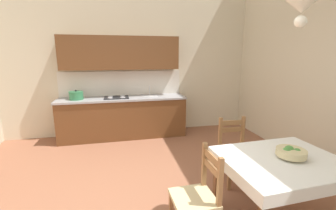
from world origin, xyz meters
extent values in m
cube|color=#935B42|center=(0.00, 0.00, -0.05)|extent=(6.14, 6.08, 0.10)
cube|color=beige|center=(0.00, 2.80, 2.13)|extent=(6.14, 0.12, 4.26)
cube|color=brown|center=(-0.22, 2.43, 0.43)|extent=(2.71, 0.60, 0.86)
cube|color=#9E9EA3|center=(-0.22, 2.42, 0.88)|extent=(2.74, 0.63, 0.04)
cube|color=silver|center=(-0.22, 2.72, 1.18)|extent=(2.71, 0.01, 0.55)
cube|color=brown|center=(-0.22, 2.56, 1.85)|extent=(2.50, 0.34, 0.70)
cube|color=black|center=(-0.22, 2.16, 0.04)|extent=(2.67, 0.02, 0.09)
cylinder|color=silver|center=(0.39, 2.43, 0.90)|extent=(0.34, 0.34, 0.02)
cylinder|color=silver|center=(0.39, 2.57, 1.01)|extent=(0.02, 0.02, 0.22)
cube|color=black|center=(-0.36, 2.43, 0.91)|extent=(0.52, 0.42, 0.01)
cylinder|color=silver|center=(-0.49, 2.33, 0.92)|extent=(0.11, 0.11, 0.01)
cylinder|color=silver|center=(-0.23, 2.33, 0.92)|extent=(0.11, 0.11, 0.01)
cylinder|color=silver|center=(-0.49, 2.53, 0.92)|extent=(0.11, 0.11, 0.01)
cylinder|color=silver|center=(-0.23, 2.53, 0.92)|extent=(0.11, 0.11, 0.01)
cylinder|color=#337A4C|center=(-1.17, 2.41, 0.98)|extent=(0.28, 0.28, 0.15)
cylinder|color=#337A4C|center=(-1.17, 2.41, 1.06)|extent=(0.29, 0.29, 0.02)
sphere|color=black|center=(-1.17, 2.41, 1.08)|extent=(0.04, 0.04, 0.04)
cube|color=brown|center=(1.32, -0.68, 0.74)|extent=(1.21, 0.99, 0.02)
cube|color=brown|center=(0.78, -0.28, 0.36)|extent=(0.07, 0.07, 0.73)
cube|color=brown|center=(1.83, -0.24, 0.36)|extent=(0.07, 0.07, 0.73)
cube|color=white|center=(1.32, -0.68, 0.75)|extent=(1.27, 1.05, 0.00)
cube|color=white|center=(1.34, -1.18, 0.69)|extent=(1.23, 0.05, 0.12)
cube|color=white|center=(1.30, -0.17, 0.69)|extent=(1.23, 0.05, 0.12)
cube|color=white|center=(0.70, -0.70, 0.69)|extent=(0.05, 1.00, 0.12)
cube|color=white|center=(1.94, -0.65, 0.69)|extent=(0.05, 1.00, 0.12)
cube|color=#D1BC89|center=(1.27, 0.17, 0.43)|extent=(0.43, 0.43, 0.04)
cube|color=#996B42|center=(1.45, -0.02, 0.21)|extent=(0.05, 0.05, 0.41)
cube|color=#996B42|center=(1.09, -0.01, 0.21)|extent=(0.05, 0.05, 0.41)
cube|color=#996B42|center=(1.46, 0.34, 0.46)|extent=(0.05, 0.05, 0.93)
cube|color=#996B42|center=(1.10, 0.35, 0.46)|extent=(0.05, 0.05, 0.93)
cube|color=#996B42|center=(1.28, 0.35, 0.84)|extent=(0.32, 0.03, 0.07)
cube|color=#996B42|center=(1.28, 0.35, 0.74)|extent=(0.32, 0.03, 0.07)
cube|color=#D1BC89|center=(0.34, -0.68, 0.43)|extent=(0.43, 0.43, 0.04)
cube|color=#996B42|center=(0.16, -0.50, 0.21)|extent=(0.05, 0.05, 0.41)
cube|color=#996B42|center=(0.52, -0.85, 0.46)|extent=(0.05, 0.05, 0.93)
cube|color=#996B42|center=(0.52, -0.49, 0.46)|extent=(0.05, 0.05, 0.93)
cube|color=#996B42|center=(0.52, -0.67, 0.84)|extent=(0.03, 0.32, 0.07)
cube|color=#996B42|center=(0.52, -0.67, 0.74)|extent=(0.03, 0.32, 0.07)
cylinder|color=beige|center=(1.41, -0.68, 0.77)|extent=(0.17, 0.17, 0.02)
cylinder|color=beige|center=(1.41, -0.68, 0.81)|extent=(0.30, 0.30, 0.07)
sphere|color=#4C8E3D|center=(1.36, -0.67, 0.82)|extent=(0.09, 0.09, 0.09)
sphere|color=#4C8E3D|center=(1.46, -0.70, 0.82)|extent=(0.08, 0.08, 0.08)
sphere|color=#4C8E3D|center=(1.41, -0.65, 0.83)|extent=(0.10, 0.10, 0.10)
cone|color=silver|center=(1.31, -0.70, 2.25)|extent=(0.32, 0.32, 0.14)
sphere|color=white|center=(1.31, -0.70, 2.11)|extent=(0.11, 0.11, 0.11)
camera|label=1|loc=(-0.35, -2.56, 1.82)|focal=24.34mm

